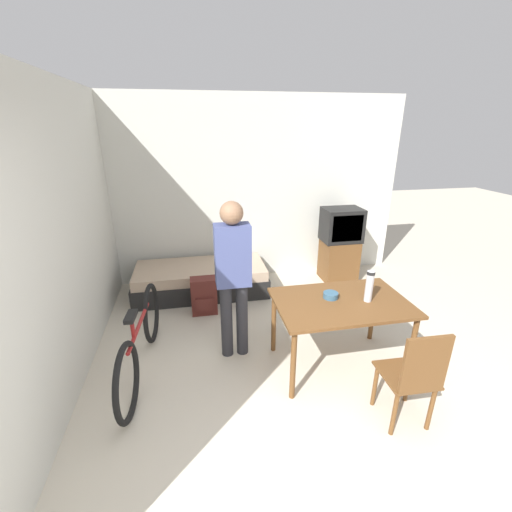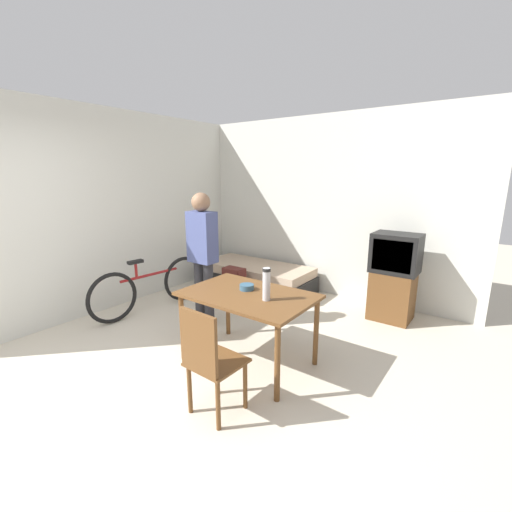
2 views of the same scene
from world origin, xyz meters
name	(u,v)px [view 1 (image 1 of 2)]	position (x,y,z in m)	size (l,w,h in m)	color
ground_plane	(340,505)	(0.00, 0.00, 0.00)	(20.00, 20.00, 0.00)	beige
wall_back	(245,191)	(0.00, 3.70, 1.35)	(4.83, 0.06, 2.70)	silver
wall_left	(63,237)	(-1.95, 1.84, 1.35)	(0.06, 4.67, 2.70)	silver
daybed	(201,279)	(-0.73, 3.18, 0.20)	(1.86, 0.82, 0.41)	black
tv	(340,244)	(1.39, 3.24, 0.57)	(0.56, 0.45, 1.13)	brown
dining_table	(341,309)	(0.53, 1.31, 0.64)	(1.25, 0.82, 0.73)	brown
wooden_chair	(414,375)	(0.78, 0.49, 0.50)	(0.40, 0.40, 0.90)	brown
bicycle	(141,341)	(-1.37, 1.58, 0.34)	(0.21, 1.75, 0.75)	black
person_standing	(233,271)	(-0.45, 1.69, 0.95)	(0.34, 0.22, 1.64)	#28282D
thermos_flask	(369,285)	(0.77, 1.27, 0.89)	(0.07, 0.07, 0.30)	#B7B7BC
mate_bowl	(331,295)	(0.45, 1.39, 0.75)	(0.14, 0.14, 0.06)	#335670
backpack	(204,296)	(-0.72, 2.59, 0.24)	(0.32, 0.22, 0.49)	#56231E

